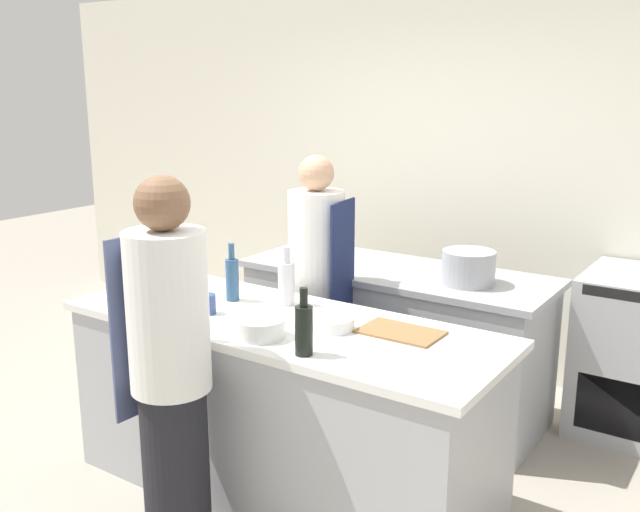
# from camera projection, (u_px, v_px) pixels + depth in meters

# --- Properties ---
(ground_plane) EXTENTS (16.00, 16.00, 0.00)m
(ground_plane) POSITION_uv_depth(u_px,v_px,m) (282.00, 489.00, 3.70)
(ground_plane) COLOR #A89E8E
(wall_back) EXTENTS (8.00, 0.06, 2.80)m
(wall_back) POSITION_uv_depth(u_px,v_px,m) (459.00, 177.00, 5.09)
(wall_back) COLOR silver
(wall_back) RESTS_ON ground_plane
(prep_counter) EXTENTS (2.25, 0.83, 0.93)m
(prep_counter) POSITION_uv_depth(u_px,v_px,m) (281.00, 407.00, 3.59)
(prep_counter) COLOR #A8AAAF
(prep_counter) RESTS_ON ground_plane
(pass_counter) EXTENTS (1.94, 0.75, 0.93)m
(pass_counter) POSITION_uv_depth(u_px,v_px,m) (395.00, 340.00, 4.53)
(pass_counter) COLOR #A8AAAF
(pass_counter) RESTS_ON ground_plane
(chef_at_prep_near) EXTENTS (0.37, 0.35, 1.70)m
(chef_at_prep_near) POSITION_uv_depth(u_px,v_px,m) (171.00, 371.00, 3.04)
(chef_at_prep_near) COLOR black
(chef_at_prep_near) RESTS_ON ground_plane
(chef_at_stove) EXTENTS (0.35, 0.34, 1.67)m
(chef_at_stove) POSITION_uv_depth(u_px,v_px,m) (317.00, 297.00, 4.16)
(chef_at_stove) COLOR black
(chef_at_stove) RESTS_ON ground_plane
(bottle_olive_oil) EXTENTS (0.08, 0.08, 0.30)m
(bottle_olive_oil) POSITION_uv_depth(u_px,v_px,m) (304.00, 328.00, 3.01)
(bottle_olive_oil) COLOR black
(bottle_olive_oil) RESTS_ON prep_counter
(bottle_vinegar) EXTENTS (0.07, 0.07, 0.31)m
(bottle_vinegar) POSITION_uv_depth(u_px,v_px,m) (232.00, 278.00, 3.77)
(bottle_vinegar) COLOR #2D5175
(bottle_vinegar) RESTS_ON prep_counter
(bottle_wine) EXTENTS (0.09, 0.09, 0.31)m
(bottle_wine) POSITION_uv_depth(u_px,v_px,m) (286.00, 282.00, 3.70)
(bottle_wine) COLOR silver
(bottle_wine) RESTS_ON prep_counter
(bowl_mixing_large) EXTENTS (0.17, 0.17, 0.06)m
(bowl_mixing_large) POSITION_uv_depth(u_px,v_px,m) (336.00, 324.00, 3.33)
(bowl_mixing_large) COLOR white
(bowl_mixing_large) RESTS_ON prep_counter
(bowl_prep_small) EXTENTS (0.23, 0.23, 0.09)m
(bowl_prep_small) POSITION_uv_depth(u_px,v_px,m) (261.00, 328.00, 3.24)
(bowl_prep_small) COLOR white
(bowl_prep_small) RESTS_ON prep_counter
(cup) EXTENTS (0.08, 0.08, 0.10)m
(cup) POSITION_uv_depth(u_px,v_px,m) (208.00, 304.00, 3.56)
(cup) COLOR #33477F
(cup) RESTS_ON prep_counter
(cutting_board) EXTENTS (0.37, 0.24, 0.01)m
(cutting_board) POSITION_uv_depth(u_px,v_px,m) (401.00, 332.00, 3.29)
(cutting_board) COLOR olive
(cutting_board) RESTS_ON prep_counter
(stockpot) EXTENTS (0.30, 0.30, 0.20)m
(stockpot) POSITION_uv_depth(u_px,v_px,m) (468.00, 267.00, 4.08)
(stockpot) COLOR #A8AAAF
(stockpot) RESTS_ON pass_counter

